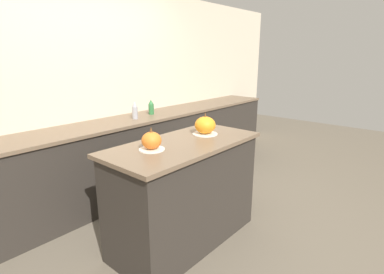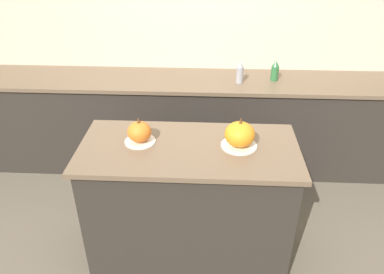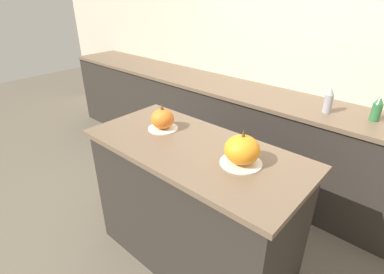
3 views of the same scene
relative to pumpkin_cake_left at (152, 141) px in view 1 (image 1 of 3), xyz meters
The scene contains 8 objects.
ground_plane 1.08m from the pumpkin_cake_left, ahead, with size 12.00×12.00×0.00m, color #665B4C.
wall_back 1.54m from the pumpkin_cake_left, 77.58° to the left, with size 8.00×0.06×2.50m.
kitchen_island 0.64m from the pumpkin_cake_left, ahead, with size 1.45×0.68×0.96m.
back_counter 1.33m from the pumpkin_cake_left, 74.21° to the left, with size 6.00×0.60×0.94m.
pumpkin_cake_left is the anchor object (origin of this frame).
pumpkin_cake_right 0.66m from the pumpkin_cake_left, ahead, with size 0.24×0.24×0.21m.
bottle_tall 1.32m from the pumpkin_cake_left, 56.80° to the left, with size 0.07×0.07×0.21m.
bottle_short 1.58m from the pumpkin_cake_left, 48.38° to the left, with size 0.07×0.07×0.19m.
Camera 1 is at (-1.83, -1.67, 1.68)m, focal length 28.00 mm.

